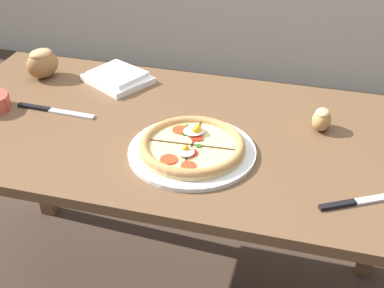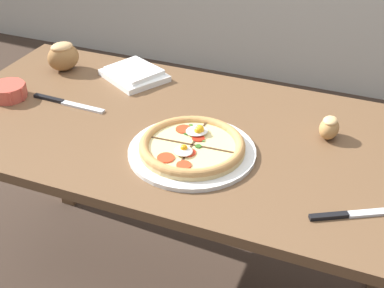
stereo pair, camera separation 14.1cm
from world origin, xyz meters
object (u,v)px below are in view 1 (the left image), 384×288
napkin_folded (118,77)px  bread_piece_mid (42,63)px  dining_table (170,157)px  knife_main (54,111)px  bread_piece_near (322,119)px  knife_spare (361,201)px  pizza (192,147)px

napkin_folded → bread_piece_mid: bread_piece_mid is taller
dining_table → knife_main: bearing=-179.5°
dining_table → bread_piece_near: 0.46m
napkin_folded → knife_spare: 0.90m
pizza → bread_piece_mid: bread_piece_mid is taller
pizza → napkin_folded: 0.49m
bread_piece_near → knife_spare: bread_piece_near is taller
napkin_folded → bread_piece_mid: 0.26m
pizza → knife_spare: pizza is taller
dining_table → napkin_folded: bearing=136.7°
pizza → bread_piece_near: bearing=33.8°
dining_table → bread_piece_mid: (-0.51, 0.21, 0.15)m
napkin_folded → knife_main: 0.26m
dining_table → pizza: 0.19m
napkin_folded → bread_piece_near: 0.69m
pizza → knife_main: 0.47m
napkin_folded → knife_spare: napkin_folded is taller
bread_piece_mid → pizza: bearing=-27.3°
dining_table → bread_piece_mid: bread_piece_mid is taller
dining_table → napkin_folded: (-0.25, 0.24, 0.12)m
bread_piece_mid → dining_table: bearing=-22.0°
dining_table → bread_piece_near: bearing=14.5°
napkin_folded → knife_spare: size_ratio=1.28×
knife_main → napkin_folded: bearing=67.4°
bread_piece_near → bread_piece_mid: size_ratio=0.56×
knife_main → bread_piece_near: bearing=9.9°
bread_piece_mid → knife_main: 0.26m
dining_table → bread_piece_mid: bearing=158.0°
dining_table → bread_piece_mid: size_ratio=10.33×
dining_table → pizza: pizza is taller
dining_table → bread_piece_near: bread_piece_near is taller
bread_piece_near → knife_spare: bearing=-69.7°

